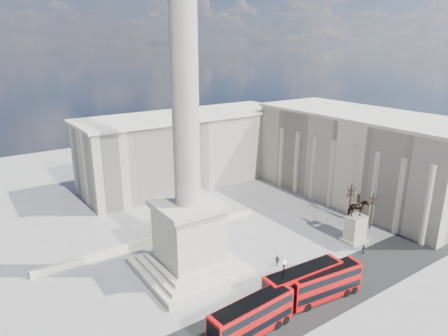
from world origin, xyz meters
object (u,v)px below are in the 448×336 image
(nelsons_column, at_px, (188,189))
(victorian_lamp, at_px, (283,280))
(red_bus_c, at_px, (325,283))
(pedestrian_standing, at_px, (363,250))
(equestrian_statue, at_px, (356,225))
(red_bus_b, at_px, (303,284))
(red_bus_a, at_px, (252,317))
(pedestrian_walking, at_px, (326,266))
(pedestrian_crossing, at_px, (277,261))

(nelsons_column, relative_size, victorian_lamp, 7.23)
(red_bus_c, relative_size, pedestrian_standing, 7.30)
(victorian_lamp, bearing_deg, equestrian_statue, 16.10)
(victorian_lamp, height_order, pedestrian_standing, victorian_lamp)
(nelsons_column, height_order, equestrian_statue, nelsons_column)
(pedestrian_standing, bearing_deg, red_bus_b, -26.19)
(equestrian_statue, distance_m, pedestrian_standing, 4.93)
(red_bus_a, bearing_deg, pedestrian_walking, 10.74)
(red_bus_b, height_order, pedestrian_crossing, red_bus_b)
(red_bus_b, bearing_deg, nelsons_column, 123.94)
(nelsons_column, bearing_deg, red_bus_b, -59.54)
(victorian_lamp, distance_m, pedestrian_walking, 12.04)
(pedestrian_walking, relative_size, pedestrian_crossing, 0.89)
(red_bus_a, distance_m, pedestrian_standing, 26.56)
(nelsons_column, xyz_separation_m, pedestrian_crossing, (11.42, -6.52, -11.98))
(red_bus_a, height_order, equestrian_statue, equestrian_statue)
(pedestrian_walking, distance_m, pedestrian_standing, 8.76)
(victorian_lamp, distance_m, pedestrian_standing, 20.48)
(red_bus_b, distance_m, pedestrian_walking, 8.59)
(nelsons_column, relative_size, equestrian_statue, 5.79)
(red_bus_c, distance_m, pedestrian_walking, 7.02)
(red_bus_b, relative_size, pedestrian_standing, 7.71)
(red_bus_b, relative_size, victorian_lamp, 1.68)
(victorian_lamp, relative_size, pedestrian_standing, 4.58)
(equestrian_statue, bearing_deg, red_bus_c, -154.03)
(red_bus_c, bearing_deg, pedestrian_crossing, 95.28)
(red_bus_a, relative_size, equestrian_statue, 1.30)
(red_bus_b, xyz_separation_m, pedestrian_walking, (7.86, 3.09, -1.61))
(pedestrian_standing, relative_size, pedestrian_crossing, 0.81)
(red_bus_a, bearing_deg, red_bus_b, 4.52)
(nelsons_column, distance_m, red_bus_a, 19.15)
(pedestrian_walking, bearing_deg, equestrian_statue, 8.65)
(red_bus_c, relative_size, victorian_lamp, 1.59)
(pedestrian_standing, bearing_deg, pedestrian_crossing, -56.56)
(red_bus_c, height_order, equestrian_statue, equestrian_statue)
(pedestrian_crossing, bearing_deg, pedestrian_walking, -160.20)
(nelsons_column, height_order, pedestrian_walking, nelsons_column)
(red_bus_a, bearing_deg, pedestrian_crossing, 33.72)
(victorian_lamp, xyz_separation_m, pedestrian_crossing, (6.23, 7.83, -3.13))
(red_bus_b, distance_m, pedestrian_crossing, 8.68)
(pedestrian_walking, bearing_deg, nelsons_column, 135.74)
(pedestrian_walking, bearing_deg, pedestrian_standing, -9.28)
(nelsons_column, distance_m, red_bus_c, 22.15)
(pedestrian_standing, bearing_deg, red_bus_c, -19.29)
(pedestrian_walking, bearing_deg, red_bus_a, -174.93)
(red_bus_c, relative_size, pedestrian_crossing, 5.87)
(red_bus_c, distance_m, equestrian_statue, 18.36)
(pedestrian_standing, bearing_deg, nelsons_column, -61.23)
(pedestrian_walking, bearing_deg, pedestrian_crossing, 125.96)
(red_bus_c, xyz_separation_m, pedestrian_standing, (14.04, 4.40, -1.54))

